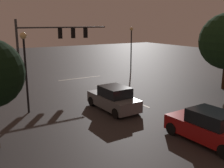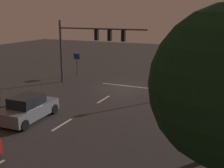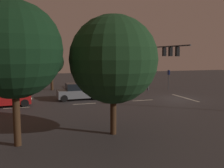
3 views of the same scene
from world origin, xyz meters
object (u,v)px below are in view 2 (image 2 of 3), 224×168
(street_lamp_left_kerb, at_px, (206,51))
(traffic_signal_assembly, at_px, (91,40))
(car_approaching, at_px, (29,108))
(route_sign, at_px, (77,60))

(street_lamp_left_kerb, bearing_deg, traffic_signal_assembly, 9.82)
(traffic_signal_assembly, bearing_deg, car_approaching, 94.15)
(car_approaching, bearing_deg, traffic_signal_assembly, -85.85)
(car_approaching, xyz_separation_m, route_sign, (4.19, -12.95, 1.07))
(street_lamp_left_kerb, height_order, route_sign, street_lamp_left_kerb)
(street_lamp_left_kerb, bearing_deg, car_approaching, 50.54)
(traffic_signal_assembly, distance_m, car_approaching, 10.59)
(traffic_signal_assembly, relative_size, route_sign, 3.54)
(car_approaching, bearing_deg, route_sign, -72.06)
(traffic_signal_assembly, height_order, route_sign, traffic_signal_assembly)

